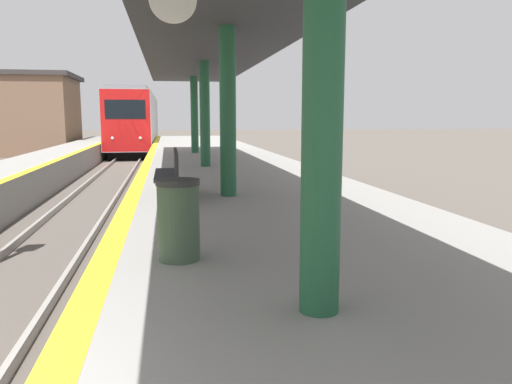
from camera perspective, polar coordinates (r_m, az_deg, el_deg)
name	(u,v)px	position (r m, az deg, el deg)	size (l,w,h in m)	color
train	(136,121)	(40.42, -13.50, 7.87)	(2.87, 20.98, 4.46)	black
station_canopy	(213,49)	(12.97, -4.96, 16.02)	(3.56, 24.30, 3.46)	#1E5133
trash_bin	(179,220)	(5.49, -8.83, -3.15)	(0.48, 0.48, 0.89)	#384C38
bench	(170,172)	(9.82, -9.82, 2.26)	(0.44, 1.88, 0.92)	#28282D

